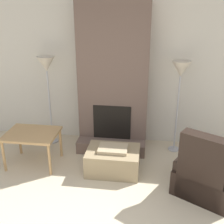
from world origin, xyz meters
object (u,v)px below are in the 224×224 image
side_table (32,136)px  floor_lamp_left (47,68)px  ottoman (113,160)px  armchair (207,176)px  floor_lamp_right (181,73)px

side_table → floor_lamp_left: size_ratio=0.50×
ottoman → armchair: (1.39, -0.37, 0.08)m
side_table → floor_lamp_right: bearing=18.7°
ottoman → side_table: 1.38m
ottoman → floor_lamp_right: 1.82m
ottoman → side_table: (-1.34, 0.04, 0.31)m
ottoman → armchair: 1.44m
armchair → side_table: (-2.73, 0.41, 0.22)m
side_table → floor_lamp_right: floor_lamp_right is taller
ottoman → floor_lamp_right: size_ratio=0.50×
armchair → floor_lamp_left: size_ratio=0.68×
side_table → floor_lamp_left: (0.04, 0.80, 0.95)m
floor_lamp_left → armchair: bearing=-24.2°
ottoman → floor_lamp_left: (-1.30, 0.84, 1.26)m
armchair → floor_lamp_right: 1.72m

